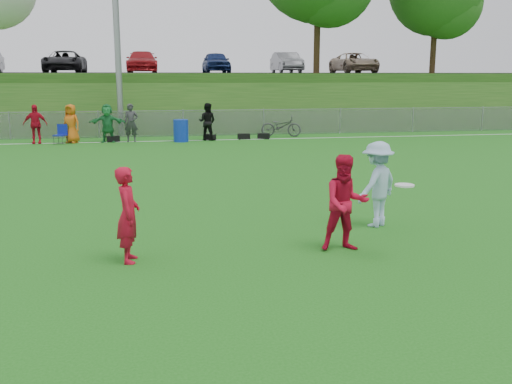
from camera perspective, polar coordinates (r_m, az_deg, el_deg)
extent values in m
plane|color=#1B6415|center=(8.74, 0.28, -7.88)|extent=(120.00, 120.00, 0.00)
cube|color=white|center=(26.31, -7.01, 5.13)|extent=(60.00, 0.10, 0.01)
cube|color=gray|center=(28.24, -7.29, 6.77)|extent=(58.00, 0.02, 1.20)
cube|color=gray|center=(28.19, -7.32, 8.09)|extent=(58.00, 0.04, 0.04)
cylinder|color=gray|center=(29.11, -13.85, 17.33)|extent=(0.30, 0.30, 12.00)
cube|color=#1F4F16|center=(39.16, -8.24, 9.37)|extent=(120.00, 18.00, 3.00)
cube|color=black|center=(41.13, -8.42, 11.63)|extent=(120.00, 12.00, 0.10)
cylinder|color=black|center=(38.51, 17.49, 16.39)|extent=(0.36, 0.36, 7.00)
sphere|color=#165317|center=(38.60, 18.59, 17.36)|extent=(4.20, 4.20, 4.20)
imported|color=black|center=(40.48, -18.58, 12.26)|extent=(2.39, 5.18, 1.44)
imported|color=maroon|center=(40.12, -11.32, 12.63)|extent=(2.02, 4.96, 1.44)
imported|color=navy|center=(40.37, -4.03, 12.82)|extent=(1.70, 4.23, 1.44)
imported|color=slate|center=(41.23, 3.07, 12.80)|extent=(1.52, 4.37, 1.44)
imported|color=gray|center=(42.66, 9.78, 12.61)|extent=(2.39, 5.18, 1.44)
imported|color=red|center=(26.65, -21.22, 6.34)|extent=(1.02, 0.49, 1.69)
imported|color=#D16013|center=(26.41, -17.99, 6.52)|extent=(0.98, 0.86, 1.69)
imported|color=#217E3D|center=(26.25, -14.64, 6.68)|extent=(1.59, 0.56, 1.69)
imported|color=#303133|center=(26.20, -12.38, 6.77)|extent=(0.62, 0.41, 1.69)
imported|color=black|center=(26.30, -4.89, 7.02)|extent=(1.01, 0.92, 1.69)
cube|color=black|center=(26.41, -14.09, 5.17)|extent=(0.60, 0.39, 0.26)
cube|color=black|center=(26.48, -4.66, 5.49)|extent=(0.59, 0.58, 0.26)
cube|color=black|center=(26.68, -1.23, 5.57)|extent=(0.56, 0.31, 0.26)
cube|color=black|center=(26.85, 0.77, 5.61)|extent=(0.61, 0.45, 0.26)
imported|color=#B90C25|center=(9.19, -12.67, -2.23)|extent=(0.39, 0.57, 1.53)
imported|color=red|center=(9.65, 8.95, -1.10)|extent=(0.83, 0.66, 1.63)
imported|color=#A0C0DE|center=(11.34, 12.01, 0.77)|extent=(1.24, 1.13, 1.67)
cylinder|color=white|center=(9.27, 14.62, 0.66)|extent=(0.31, 0.31, 0.03)
cylinder|color=#1030B1|center=(25.88, -7.52, 6.10)|extent=(0.80, 0.80, 0.99)
cube|color=#0E1E9F|center=(26.24, -18.99, 5.38)|extent=(0.60, 0.60, 0.05)
cube|color=#0E1E9F|center=(26.41, -18.79, 5.95)|extent=(0.45, 0.20, 0.47)
imported|color=#313133|center=(27.91, 2.53, 6.61)|extent=(2.04, 1.17, 1.02)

